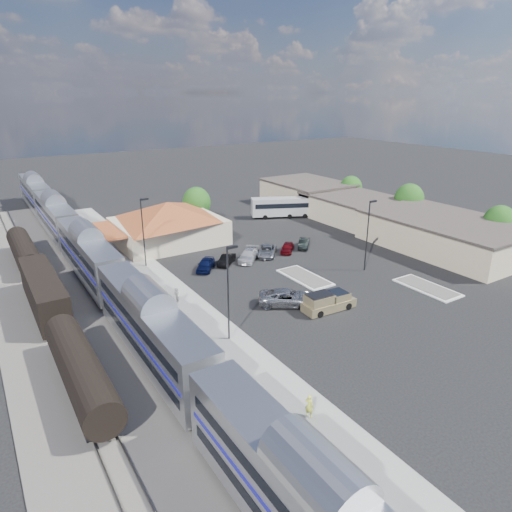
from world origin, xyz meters
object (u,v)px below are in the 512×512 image
coach_bus (283,206)px  pickup_truck (329,302)px  suv (288,298)px  station_depot (168,222)px

coach_bus → pickup_truck: bearing=176.3°
pickup_truck → suv: size_ratio=0.94×
station_depot → coach_bus: station_depot is taller
station_depot → pickup_truck: 30.69m
station_depot → coach_bus: (22.97, 2.89, -1.08)m
pickup_truck → suv: (-2.95, 3.20, -0.08)m
suv → pickup_truck: bearing=-102.7°
station_depot → coach_bus: 23.17m
station_depot → suv: (2.35, -26.94, -2.28)m
suv → coach_bus: (20.62, 29.83, 1.20)m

